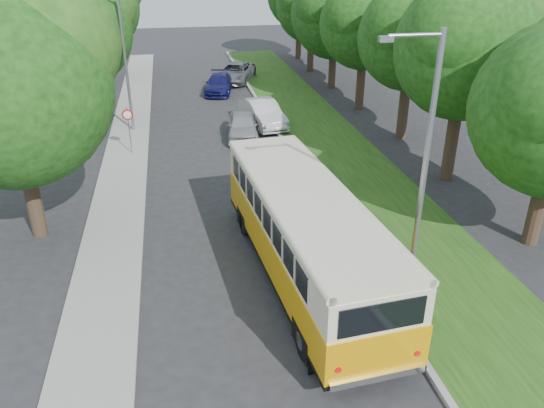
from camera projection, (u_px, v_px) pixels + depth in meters
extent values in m
plane|color=#272729|center=(255.00, 271.00, 17.64)|extent=(120.00, 120.00, 0.00)
cube|color=gray|center=(319.00, 198.00, 22.63)|extent=(0.20, 70.00, 0.15)
cube|color=#1C4412|center=(371.00, 194.00, 23.03)|extent=(4.50, 70.00, 0.13)
cube|color=gray|center=(117.00, 215.00, 21.22)|extent=(2.20, 70.00, 0.12)
cylinder|color=#332319|center=(539.00, 201.00, 18.62)|extent=(0.56, 0.56, 3.35)
cylinder|color=#332319|center=(452.00, 135.00, 23.69)|extent=(0.56, 0.56, 4.26)
sphere|color=#113A0D|center=(466.00, 49.00, 22.03)|extent=(5.98, 5.98, 5.98)
sphere|color=#113A0D|center=(486.00, 16.00, 22.21)|extent=(4.49, 4.49, 4.49)
sphere|color=#113A0D|center=(458.00, 33.00, 20.89)|extent=(4.19, 4.19, 4.19)
cylinder|color=#332319|center=(404.00, 103.00, 29.10)|extent=(0.56, 0.56, 3.95)
sphere|color=#113A0D|center=(411.00, 37.00, 27.56)|extent=(5.61, 5.61, 5.61)
sphere|color=#113A0D|center=(427.00, 13.00, 27.73)|extent=(4.21, 4.21, 4.21)
sphere|color=#113A0D|center=(403.00, 25.00, 26.49)|extent=(3.92, 3.92, 3.92)
cylinder|color=#332319|center=(361.00, 80.00, 34.35)|extent=(0.56, 0.56, 3.86)
sphere|color=#113A0D|center=(365.00, 24.00, 32.83)|extent=(5.64, 5.64, 5.64)
sphere|color=#113A0D|center=(378.00, 3.00, 33.00)|extent=(4.23, 4.23, 4.23)
sphere|color=#113A0D|center=(356.00, 13.00, 31.75)|extent=(3.95, 3.95, 3.95)
cylinder|color=#332319|center=(332.00, 64.00, 39.69)|extent=(0.56, 0.56, 3.58)
sphere|color=#113A0D|center=(335.00, 14.00, 38.14)|extent=(6.36, 6.36, 6.36)
sphere|color=#113A0D|center=(326.00, 4.00, 36.93)|extent=(4.45, 4.45, 4.45)
cylinder|color=#332319|center=(311.00, 49.00, 44.95)|extent=(0.56, 0.56, 3.68)
sphere|color=#113A0D|center=(312.00, 6.00, 43.42)|extent=(5.91, 5.91, 5.91)
cylinder|color=#332319|center=(299.00, 36.00, 50.23)|extent=(0.56, 0.56, 4.05)
cylinder|color=#332319|center=(31.00, 190.00, 19.10)|extent=(0.56, 0.56, 3.68)
sphere|color=#113A0D|center=(9.00, 88.00, 17.47)|extent=(6.80, 6.80, 6.80)
sphere|color=#113A0D|center=(43.00, 41.00, 17.68)|extent=(5.10, 5.10, 5.10)
cylinder|color=#332319|center=(82.00, 94.00, 31.46)|extent=(0.56, 0.56, 3.68)
sphere|color=#113A0D|center=(71.00, 29.00, 29.83)|extent=(6.80, 6.80, 6.80)
sphere|color=#113A0D|center=(91.00, 2.00, 30.03)|extent=(5.10, 5.10, 5.10)
sphere|color=#113A0D|center=(46.00, 15.00, 28.53)|extent=(4.76, 4.76, 4.76)
cylinder|color=#332319|center=(101.00, 57.00, 42.05)|extent=(0.56, 0.56, 3.68)
sphere|color=#113A0D|center=(94.00, 7.00, 40.42)|extent=(6.80, 6.80, 6.80)
cylinder|color=gray|center=(423.00, 181.00, 14.41)|extent=(0.16, 0.16, 8.00)
cylinder|color=gray|center=(416.00, 35.00, 12.60)|extent=(1.40, 0.10, 0.10)
cube|color=gray|center=(386.00, 39.00, 12.50)|extent=(0.35, 0.16, 0.14)
cylinder|color=gray|center=(126.00, 66.00, 29.34)|extent=(0.16, 0.16, 7.50)
cylinder|color=gray|center=(130.00, 132.00, 26.93)|extent=(0.06, 0.06, 2.50)
cone|color=red|center=(127.00, 115.00, 26.49)|extent=(0.56, 0.02, 0.56)
cone|color=white|center=(127.00, 115.00, 26.48)|extent=(0.40, 0.02, 0.40)
imported|color=#9F9FA3|center=(243.00, 126.00, 29.63)|extent=(2.15, 4.31, 1.41)
imported|color=silver|center=(263.00, 114.00, 31.54)|extent=(2.44, 4.90, 1.54)
imported|color=#121452|center=(219.00, 84.00, 38.83)|extent=(2.66, 4.76, 1.30)
imported|color=slate|center=(235.00, 73.00, 41.93)|extent=(4.13, 5.72, 1.45)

